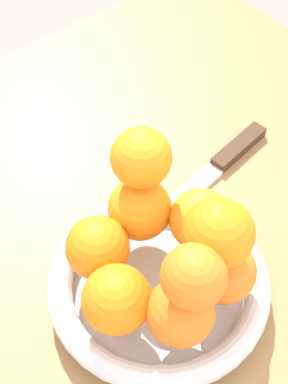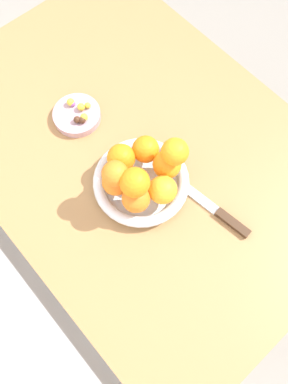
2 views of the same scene
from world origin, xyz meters
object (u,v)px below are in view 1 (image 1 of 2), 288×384
fruit_bowl (158,285)px  orange_1 (117,299)px  orange_4 (201,220)px  knife (208,175)px  orange_8 (218,233)px  orange_3 (223,271)px  dining_table (56,338)px  orange_6 (142,158)px  orange_0 (98,248)px  orange_2 (180,312)px  orange_7 (194,276)px  orange_5 (140,209)px

fruit_bowl → orange_1: 0.08m
orange_4 → knife: (-0.09, -0.08, -0.07)m
fruit_bowl → orange_8: (-0.03, 0.04, 0.11)m
orange_3 → orange_8: (0.01, -0.01, 0.06)m
dining_table → fruit_bowl: bearing=144.8°
orange_1 → orange_4: bearing=-171.5°
knife → orange_6: bearing=9.4°
orange_0 → orange_2: size_ratio=1.00×
orange_2 → orange_7: (-0.01, 0.00, 0.06)m
orange_4 → orange_8: orange_8 is taller
orange_7 → orange_1: bearing=-48.4°
orange_8 → orange_4: bearing=-122.8°
fruit_bowl → orange_4: size_ratio=3.50×
dining_table → orange_2: size_ratio=17.17×
orange_6 → knife: size_ratio=0.23×
orange_1 → orange_7: (-0.04, 0.05, 0.06)m
orange_1 → orange_6: 0.13m
orange_1 → orange_7: orange_7 is taller
orange_7 → orange_8: bearing=-158.7°
dining_table → orange_1: size_ratio=16.71×
orange_1 → orange_6: orange_6 is taller
fruit_bowl → orange_2: size_ratio=3.56×
fruit_bowl → orange_1: bearing=8.5°
orange_0 → orange_5: orange_5 is taller
orange_5 → orange_6: size_ratio=1.10×
orange_1 → orange_4: 0.12m
dining_table → orange_1: bearing=116.1°
fruit_bowl → orange_5: size_ratio=3.44×
orange_3 → orange_6: size_ratio=1.06×
orange_0 → orange_2: same height
orange_0 → orange_1: size_ratio=0.97×
orange_2 → orange_5: bearing=-111.5°
orange_8 → knife: bearing=-133.7°
fruit_bowl → orange_4: 0.08m
dining_table → knife: 0.27m
orange_5 → orange_7: orange_7 is taller
orange_7 → knife: 0.25m
fruit_bowl → orange_6: 0.14m
orange_3 → orange_8: size_ratio=0.99×
orange_0 → orange_2: bearing=99.2°
dining_table → orange_8: orange_8 is taller
dining_table → orange_7: size_ratio=19.39×
orange_2 → orange_7: orange_7 is taller
fruit_bowl → orange_3: (-0.04, 0.05, 0.05)m
orange_0 → orange_1: (0.02, 0.06, 0.00)m
fruit_bowl → orange_7: 0.13m
orange_3 → orange_0: bearing=-51.5°
orange_1 → orange_2: size_ratio=1.03×
orange_6 → orange_1: bearing=39.8°
fruit_bowl → knife: fruit_bowl is taller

